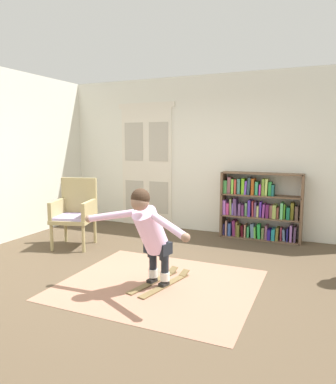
{
  "coord_description": "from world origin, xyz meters",
  "views": [
    {
      "loc": [
        1.93,
        -3.83,
        1.7
      ],
      "look_at": [
        0.1,
        0.35,
        1.05
      ],
      "focal_mm": 33.37,
      "sensor_mm": 36.0,
      "label": 1
    }
  ],
  "objects_px": {
    "person_skier": "(149,229)",
    "bookshelf": "(258,209)",
    "skis_pair": "(161,282)",
    "wicker_chair": "(75,211)"
  },
  "relations": [
    {
      "from": "person_skier",
      "to": "bookshelf",
      "type": "bearing_deg",
      "value": 74.41
    },
    {
      "from": "bookshelf",
      "to": "skis_pair",
      "type": "distance_m",
      "value": 2.66
    },
    {
      "from": "bookshelf",
      "to": "person_skier",
      "type": "bearing_deg",
      "value": -105.59
    },
    {
      "from": "bookshelf",
      "to": "wicker_chair",
      "type": "xyz_separation_m",
      "value": [
        -2.66,
        -1.61,
        0.05
      ]
    },
    {
      "from": "bookshelf",
      "to": "skis_pair",
      "type": "relative_size",
      "value": 1.48
    },
    {
      "from": "bookshelf",
      "to": "person_skier",
      "type": "distance_m",
      "value": 2.82
    },
    {
      "from": "wicker_chair",
      "to": "skis_pair",
      "type": "bearing_deg",
      "value": -24.87
    },
    {
      "from": "bookshelf",
      "to": "skis_pair",
      "type": "height_order",
      "value": "bookshelf"
    },
    {
      "from": "skis_pair",
      "to": "person_skier",
      "type": "xyz_separation_m",
      "value": [
        -0.05,
        -0.2,
        0.69
      ]
    },
    {
      "from": "skis_pair",
      "to": "bookshelf",
      "type": "bearing_deg",
      "value": 74.22
    }
  ]
}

